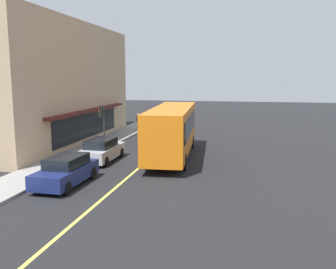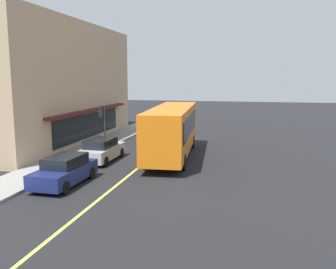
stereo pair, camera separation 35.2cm
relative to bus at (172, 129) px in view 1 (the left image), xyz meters
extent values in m
plane|color=black|center=(0.12, 1.41, -1.99)|extent=(120.00, 120.00, 0.00)
cube|color=gray|center=(0.12, 6.76, -1.91)|extent=(80.00, 2.67, 0.15)
cube|color=#D8D14C|center=(0.12, 1.41, -1.98)|extent=(36.00, 0.16, 0.01)
cube|color=tan|center=(4.09, 13.06, 3.04)|extent=(20.31, 9.93, 10.05)
cube|color=#4C1919|center=(4.09, 7.84, 0.81)|extent=(14.22, 0.70, 0.20)
cube|color=black|center=(4.09, 8.06, -0.49)|extent=(12.19, 0.08, 2.00)
cube|color=orange|center=(-0.04, 0.00, 0.01)|extent=(11.16, 3.34, 3.00)
cube|color=black|center=(5.40, 0.42, 0.37)|extent=(0.28, 2.10, 1.80)
cube|color=black|center=(-0.43, 1.24, 0.37)|extent=(8.78, 0.74, 1.32)
cube|color=black|center=(-0.24, -1.29, 0.37)|extent=(8.78, 0.74, 1.32)
cube|color=#0CF259|center=(5.47, 0.42, 1.26)|extent=(0.23, 1.90, 0.36)
cube|color=#2D2D33|center=(5.50, 0.42, -1.24)|extent=(0.34, 2.41, 0.40)
cylinder|color=black|center=(3.39, 1.39, -1.49)|extent=(1.02, 0.38, 1.00)
cylinder|color=black|center=(3.56, -0.86, -1.49)|extent=(1.02, 0.38, 1.00)
cylinder|color=black|center=(-3.63, 0.85, -1.49)|extent=(1.02, 0.38, 1.00)
cylinder|color=black|center=(-3.46, -1.40, -1.49)|extent=(1.02, 0.38, 1.00)
cylinder|color=#2D2D33|center=(1.92, 5.80, -0.24)|extent=(0.12, 0.12, 3.20)
cube|color=black|center=(1.92, 6.00, 0.91)|extent=(0.30, 0.30, 0.90)
sphere|color=red|center=(1.92, 6.17, 1.18)|extent=(0.18, 0.18, 0.18)
sphere|color=orange|center=(1.92, 6.17, 0.91)|extent=(0.18, 0.18, 0.18)
sphere|color=green|center=(1.92, 6.17, 0.64)|extent=(0.18, 0.18, 0.18)
cube|color=#B7BABF|center=(-2.16, 4.36, -1.39)|extent=(4.32, 1.84, 0.75)
cube|color=black|center=(-2.31, 4.36, -0.74)|extent=(2.42, 1.53, 0.55)
cylinder|color=black|center=(-0.73, 5.17, -1.67)|extent=(0.64, 0.23, 0.64)
cylinder|color=black|center=(-0.75, 3.53, -1.67)|extent=(0.64, 0.23, 0.64)
cylinder|color=black|center=(-3.57, 5.20, -1.67)|extent=(0.64, 0.23, 0.64)
cylinder|color=black|center=(-3.59, 3.56, -1.67)|extent=(0.64, 0.23, 0.64)
cube|color=navy|center=(-7.76, 4.10, -1.39)|extent=(4.34, 1.91, 0.75)
cube|color=black|center=(-7.61, 4.09, -0.74)|extent=(2.45, 1.57, 0.55)
cylinder|color=black|center=(-9.20, 3.31, -1.67)|extent=(0.65, 0.24, 0.64)
cylinder|color=black|center=(-9.16, 4.95, -1.67)|extent=(0.65, 0.24, 0.64)
cylinder|color=black|center=(-6.36, 3.24, -1.67)|extent=(0.65, 0.24, 0.64)
cylinder|color=black|center=(-6.32, 4.88, -1.67)|extent=(0.65, 0.24, 0.64)
cylinder|color=black|center=(11.68, 5.94, -1.43)|extent=(0.18, 0.18, 0.80)
cylinder|color=#3F3F47|center=(11.68, 5.94, -0.71)|extent=(0.34, 0.34, 0.64)
sphere|color=tan|center=(11.68, 5.94, -0.28)|extent=(0.22, 0.22, 0.22)
camera|label=1|loc=(-24.76, -4.93, 3.61)|focal=39.28mm
camera|label=2|loc=(-24.69, -5.27, 3.61)|focal=39.28mm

